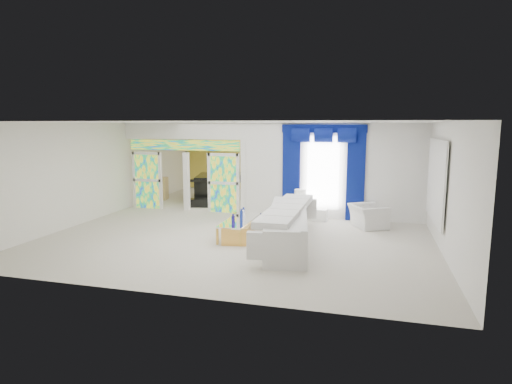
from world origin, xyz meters
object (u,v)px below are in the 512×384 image
(white_sofa, at_px, (288,227))
(grand_piano, at_px, (217,187))
(armchair, at_px, (368,216))
(coffee_table, at_px, (240,228))
(console_table, at_px, (309,214))

(white_sofa, xyz_separation_m, grand_piano, (-3.91, 5.44, 0.09))
(armchair, bearing_deg, coffee_table, 92.08)
(console_table, relative_size, grand_piano, 0.57)
(console_table, xyz_separation_m, armchair, (1.77, -0.55, 0.15))
(armchair, height_order, grand_piano, grand_piano)
(console_table, distance_m, grand_piano, 4.90)
(white_sofa, height_order, coffee_table, white_sofa)
(coffee_table, bearing_deg, grand_piano, 116.44)
(coffee_table, height_order, console_table, coffee_table)
(coffee_table, bearing_deg, console_table, 58.16)
(white_sofa, xyz_separation_m, coffee_table, (-1.35, 0.30, -0.19))
(console_table, distance_m, armchair, 1.86)
(white_sofa, relative_size, grand_piano, 2.19)
(white_sofa, relative_size, armchair, 4.21)
(coffee_table, bearing_deg, armchair, 29.85)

